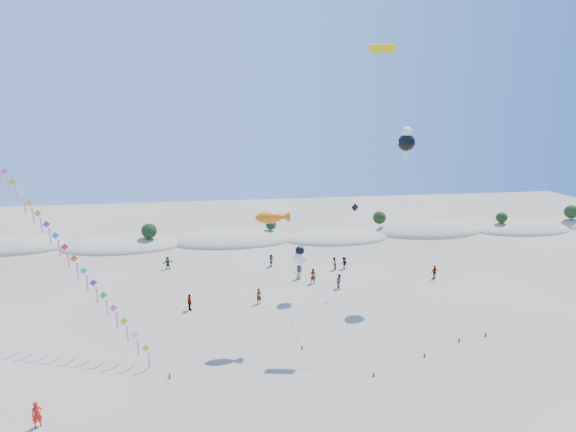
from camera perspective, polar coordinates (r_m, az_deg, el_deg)
The scene contains 10 objects.
ground at distance 32.75m, azimuth -2.49°, elevation -23.88°, with size 160.00×160.00×0.00m, color #82715A.
dune_ridge at distance 74.07m, azimuth -5.79°, elevation -2.83°, with size 145.30×11.49×5.57m.
kite_train at distance 47.21m, azimuth -28.22°, elevation 1.14°, with size 23.05×20.22×22.21m.
fish_kite at distance 40.26m, azimuth -1.79°, elevation -0.19°, with size 8.00×8.53×11.18m.
cartoon_kite_low at distance 49.94m, azimuth 1.40°, elevation -4.87°, with size 2.56×11.65×5.77m.
cartoon_kite_high at distance 51.31m, azimuth 13.87°, elevation 8.66°, with size 2.00×12.98×17.84m.
parafoil_kite at distance 44.94m, azimuth 11.23°, elevation 18.19°, with size 2.49×9.55×25.12m.
dark_kite at distance 49.89m, azimuth 12.00°, elevation -3.02°, with size 8.65×13.37×9.73m.
flyer_foreground at distance 35.97m, azimuth -27.61°, elevation -20.13°, with size 0.62×0.41×1.71m, color red.
beachgoers at distance 57.23m, azimuth 0.24°, elevation -6.60°, with size 32.64×14.57×1.79m.
Camera 1 is at (-2.94, -26.30, 19.30)m, focal length 30.00 mm.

